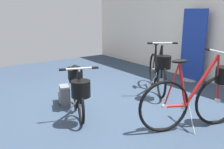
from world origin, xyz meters
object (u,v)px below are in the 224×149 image
Objects in this scene: folding_bike_foreground at (78,89)px; display_bike_left at (158,70)px; display_bike_right at (200,94)px; backpack_on_floor at (64,95)px; floor_banner_stand at (193,49)px.

display_bike_left reaches higher than folding_bike_foreground.
folding_bike_foreground is 1.70m from display_bike_right.
backpack_on_floor is at bearing -107.78° from display_bike_left.
backpack_on_floor is (-0.54, -1.68, -0.31)m from display_bike_left.
display_bike_left is 1.43m from display_bike_right.
folding_bike_foreground is at bearing -88.38° from display_bike_left.
folding_bike_foreground is 2.98× the size of backpack_on_floor.
folding_bike_foreground is 0.75× the size of display_bike_right.
display_bike_left is at bearing 72.22° from backpack_on_floor.
display_bike_left is at bearing 91.62° from folding_bike_foreground.
backpack_on_floor is (-0.36, -2.93, -0.55)m from floor_banner_stand.
display_bike_right reaches higher than folding_bike_foreground.
folding_bike_foreground is 1.73m from display_bike_left.
display_bike_right is at bearing 42.21° from folding_bike_foreground.
display_bike_right is (1.49, -1.84, -0.23)m from floor_banner_stand.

